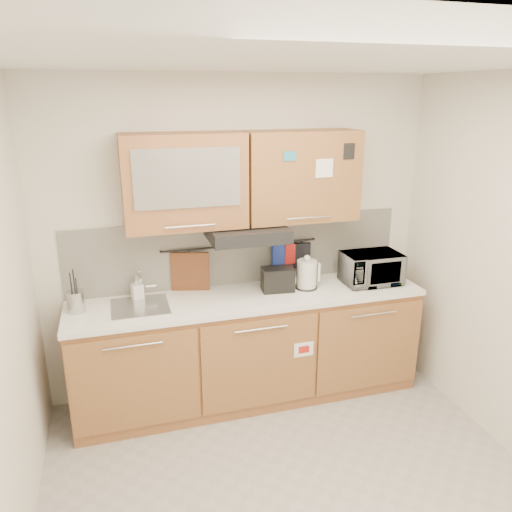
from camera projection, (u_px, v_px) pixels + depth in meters
floor at (301, 499)px, 3.16m from camera, size 3.20×3.20×0.00m
ceiling at (316, 59)px, 2.36m from camera, size 3.20×3.20×0.00m
wall_back at (239, 239)px, 4.13m from camera, size 3.20×0.00×3.20m
base_cabinet at (250, 353)px, 4.12m from camera, size 2.80×0.64×0.88m
countertop at (249, 298)px, 3.97m from camera, size 2.82×0.62×0.04m
backsplash at (240, 251)px, 4.15m from camera, size 2.80×0.02×0.56m
upper_cabinets at (244, 179)px, 3.80m from camera, size 1.82×0.37×0.70m
range_hood at (247, 233)px, 3.86m from camera, size 0.60×0.46×0.10m
sink at (140, 306)px, 3.75m from camera, size 0.42×0.40×0.26m
utensil_rail at (241, 245)px, 4.09m from camera, size 1.30×0.02×0.02m
utensil_crock at (76, 301)px, 3.64m from camera, size 0.15×0.15×0.32m
kettle at (307, 275)px, 4.08m from camera, size 0.21×0.18×0.29m
toaster at (278, 279)px, 4.03m from camera, size 0.27×0.18×0.19m
microwave at (371, 268)px, 4.19m from camera, size 0.47×0.32×0.26m
soap_bottle at (137, 288)px, 3.87m from camera, size 0.10×0.10×0.19m
cutting_board at (190, 275)px, 4.03m from camera, size 0.30×0.10×0.38m
oven_mitt at (279, 258)px, 4.21m from camera, size 0.14×0.05×0.22m
dark_pouch at (302, 255)px, 4.26m from camera, size 0.14×0.07×0.22m
pot_holder at (292, 254)px, 4.23m from camera, size 0.14×0.04×0.17m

